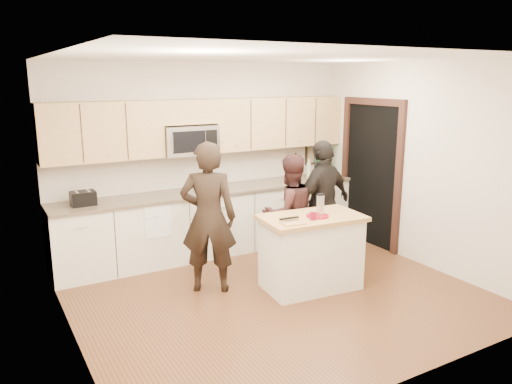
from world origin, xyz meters
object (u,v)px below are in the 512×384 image
toaster (83,198)px  woman_left (208,218)px  island (311,252)px  woman_center (290,214)px  woman_right (323,204)px

toaster → woman_left: (1.17, -1.16, -0.13)m
island → woman_center: size_ratio=0.82×
toaster → woman_center: (2.35, -1.10, -0.26)m
island → toaster: toaster is taller
island → woman_left: size_ratio=0.70×
island → woman_center: woman_center is taller
toaster → woman_center: woman_center is taller
toaster → woman_right: bearing=-22.1°
island → woman_right: 0.89m
woman_right → woman_left: bearing=-13.7°
woman_left → woman_right: size_ratio=1.05×
island → woman_center: bearing=87.1°
woman_left → woman_right: bearing=-149.7°
island → woman_left: bearing=158.5°
woman_center → woman_right: size_ratio=0.91×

